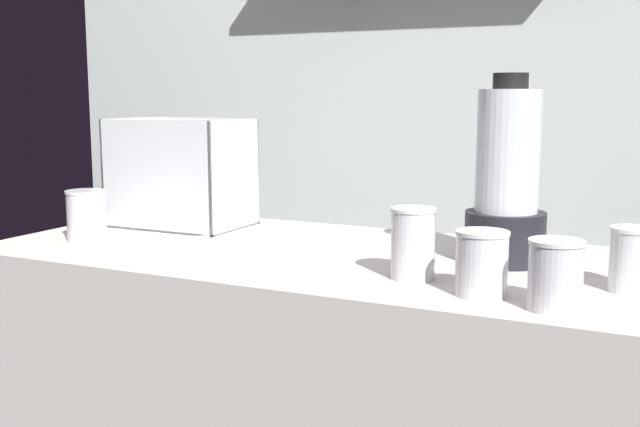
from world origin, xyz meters
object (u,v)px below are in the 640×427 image
Objects in this scene: juice_cup_mango_far_left at (87,218)px; juice_cup_beet_right at (555,279)px; juice_cup_mango_far_right at (633,264)px; juice_cup_carrot_middle at (482,267)px; carrot_display_bin at (184,193)px; blender_pitcher at (507,186)px; juice_cup_pomegranate_left at (413,246)px.

juice_cup_mango_far_left is 1.04m from juice_cup_beet_right.
juice_cup_mango_far_right is (0.10, 0.17, -0.00)m from juice_cup_beet_right.
juice_cup_mango_far_right is (0.22, 0.13, 0.00)m from juice_cup_carrot_middle.
carrot_display_bin reaches higher than juice_cup_mango_far_right.
juice_cup_beet_right is at bearing -64.41° from blender_pitcher.
juice_cup_pomegranate_left is (0.70, -0.28, -0.02)m from carrot_display_bin.
juice_cup_beet_right and juice_cup_mango_far_right have the same top height.
juice_cup_mango_far_right is (1.05, -0.20, -0.04)m from carrot_display_bin.
blender_pitcher is at bearing 11.37° from juice_cup_mango_far_left.
juice_cup_mango_far_left is (-0.89, -0.18, -0.10)m from blender_pitcher.
carrot_display_bin reaches higher than juice_cup_pomegranate_left.
juice_cup_pomegranate_left is at bearing -168.21° from juice_cup_mango_far_right.
juice_cup_mango_far_left is 1.06× the size of juice_cup_carrot_middle.
juice_cup_mango_far_right is at bearing -28.03° from blender_pitcher.
juice_cup_pomegranate_left is 1.19× the size of juice_cup_carrot_middle.
juice_cup_pomegranate_left is at bearing -1.70° from juice_cup_mango_far_left.
juice_cup_beet_right is at bearing -21.38° from carrot_display_bin.
blender_pitcher is (0.81, -0.08, 0.07)m from carrot_display_bin.
carrot_display_bin reaches higher than juice_cup_mango_far_left.
carrot_display_bin is 2.82× the size of juice_cup_mango_far_left.
carrot_display_bin is 2.95× the size of juice_cup_beet_right.
juice_cup_beet_right is 1.00× the size of juice_cup_mango_far_right.
juice_cup_mango_far_left is 0.77m from juice_cup_pomegranate_left.
carrot_display_bin is 0.27m from juice_cup_mango_far_left.
juice_cup_mango_far_right is at bearing 60.14° from juice_cup_beet_right.
blender_pitcher is 2.86× the size of juice_cup_pomegranate_left.
juice_cup_mango_far_right is (0.36, 0.07, -0.01)m from juice_cup_pomegranate_left.
blender_pitcher is 0.35m from juice_cup_beet_right.
juice_cup_mango_far_left is 1.13m from juice_cup_mango_far_right.
juice_cup_mango_far_left is 1.05× the size of juice_cup_mango_far_right.
juice_cup_pomegranate_left reaches higher than juice_cup_mango_far_right.
blender_pitcher is 0.28m from juice_cup_carrot_middle.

